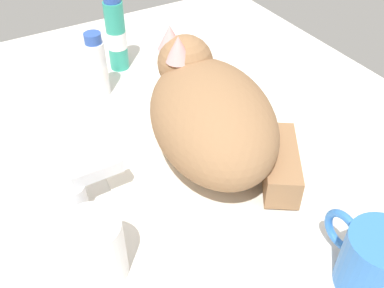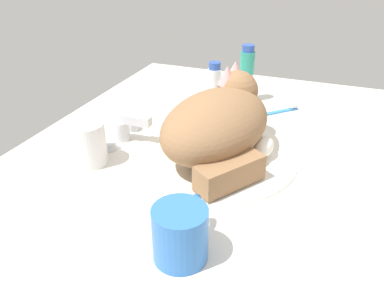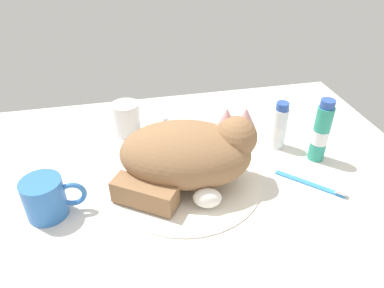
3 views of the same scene
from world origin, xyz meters
TOP-DOWN VIEW (x-y plane):
  - ground_plane at (0.00, 0.00)cm, footprint 110.00×82.50cm
  - sink_basin at (0.00, 0.00)cm, footprint 33.01×33.01cm
  - faucet at (0.00, 20.79)cm, footprint 12.76×8.99cm
  - cat at (0.93, -0.46)cm, footprint 31.82×24.10cm
  - coffee_mug at (-27.90, -4.06)cm, footprint 11.79×7.80cm
  - rinse_cup at (-11.00, 22.48)cm, footprint 6.89×6.89cm
  - toothpaste_bottle at (24.95, 8.51)cm, footprint 3.59×3.59cm
  - mouthwash_bottle at (31.93, 1.79)cm, footprint 3.83×3.83cm
  - toothbrush at (26.63, -7.54)cm, footprint 11.71×11.70cm

SIDE VIEW (x-z plane):
  - ground_plane at x=0.00cm, z-range -3.00..0.00cm
  - sink_basin at x=0.00cm, z-range 0.00..0.75cm
  - toothbrush at x=26.63cm, z-range -0.28..1.32cm
  - faucet at x=0.00cm, z-range -0.51..5.88cm
  - coffee_mug at x=-27.90cm, z-range 0.00..8.15cm
  - rinse_cup at x=-11.00cm, z-range 0.00..8.60cm
  - toothpaste_bottle at x=24.95cm, z-range -0.45..11.65cm
  - mouthwash_bottle at x=31.93cm, z-range -0.49..14.94cm
  - cat at x=0.93cm, z-range -0.39..15.50cm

